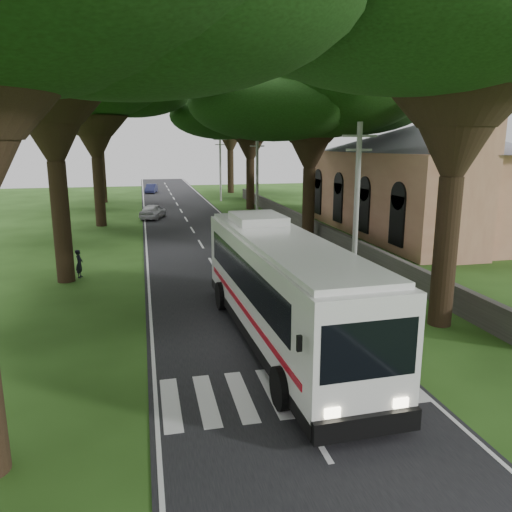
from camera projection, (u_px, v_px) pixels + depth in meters
name	position (u px, v px, depth m)	size (l,w,h in m)	color
ground	(271.00, 363.00, 16.52)	(140.00, 140.00, 0.00)	#224212
road	(194.00, 232.00, 40.28)	(8.00, 120.00, 0.04)	black
crosswalk	(288.00, 392.00, 14.62)	(8.00, 3.00, 0.01)	silver
property_wall	(304.00, 223.00, 41.14)	(0.35, 50.00, 1.20)	#383533
church	(421.00, 170.00, 39.76)	(14.00, 24.00, 11.60)	#B8755A
pole_near	(356.00, 209.00, 22.48)	(1.60, 0.24, 8.00)	gray
pole_mid	(257.00, 178.00, 41.48)	(1.60, 0.24, 8.00)	gray
pole_far	(220.00, 167.00, 60.49)	(1.60, 0.24, 8.00)	gray
tree_l_mida	(44.00, 22.00, 23.37)	(15.17, 15.17, 15.97)	black
tree_l_midb	(92.00, 84.00, 40.78)	(13.76, 13.76, 14.84)	black
tree_l_far	(96.00, 94.00, 57.50)	(13.42, 13.42, 15.58)	black
tree_r_near	(467.00, 2.00, 17.37)	(15.56, 15.56, 15.31)	black
tree_r_mida	(311.00, 91.00, 34.88)	(16.08, 16.08, 14.10)	black
tree_r_midb	(250.00, 107.00, 51.86)	(15.40, 15.40, 14.05)	black
tree_r_far	(230.00, 105.00, 68.88)	(14.80, 14.80, 15.32)	black
coach_bus	(281.00, 286.00, 17.81)	(3.49, 13.38, 3.92)	silver
distant_car_a	(153.00, 211.00, 47.15)	(1.65, 4.10, 1.40)	#B7B6BB
distant_car_b	(151.00, 188.00, 70.90)	(1.32, 3.78, 1.25)	navy
pedestrian	(79.00, 264.00, 26.76)	(0.56, 0.37, 1.53)	black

